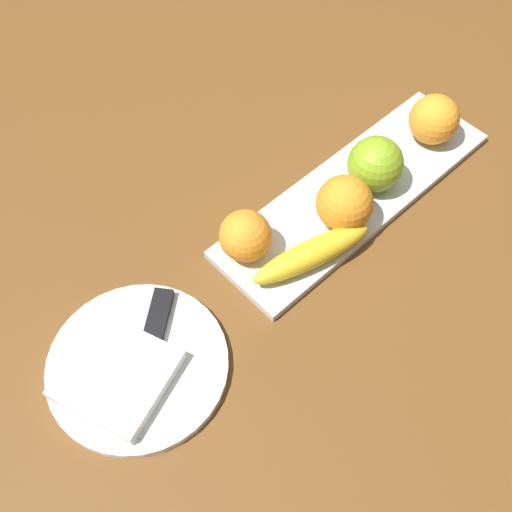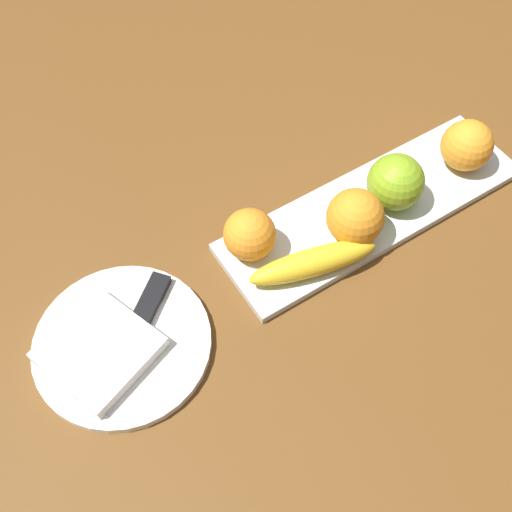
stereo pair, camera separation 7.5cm
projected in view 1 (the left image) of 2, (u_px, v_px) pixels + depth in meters
ground_plane at (338, 190)px, 0.87m from camera, size 2.40×2.40×0.00m
fruit_tray at (355, 193)px, 0.86m from camera, size 0.44×0.13×0.01m
apple at (375, 164)px, 0.83m from camera, size 0.08×0.08×0.08m
banana at (312, 253)px, 0.77m from camera, size 0.17×0.08×0.04m
orange_near_apple at (344, 203)px, 0.79m from camera, size 0.08×0.08×0.08m
orange_near_banana at (434, 119)px, 0.88m from camera, size 0.07×0.07×0.07m
orange_center at (245, 236)px, 0.77m from camera, size 0.07×0.07×0.07m
dinner_plate at (138, 365)px, 0.72m from camera, size 0.21×0.21×0.01m
folded_napkin at (117, 375)px, 0.69m from camera, size 0.15×0.15×0.02m
knife at (156, 337)px, 0.72m from camera, size 0.15×0.13×0.01m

